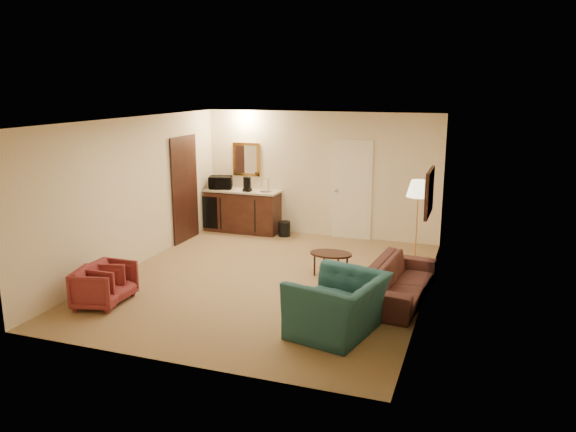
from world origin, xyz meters
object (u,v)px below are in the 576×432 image
teal_armchair (338,296)px  coffee_table (331,264)px  rose_chair_far (109,280)px  coffee_maker (247,184)px  floor_lamp (417,224)px  sofa (399,275)px  microwave (220,181)px  waste_bin (284,229)px  rose_chair_near (98,286)px  wetbar_cabinet (243,211)px

teal_armchair → coffee_table: 2.23m
teal_armchair → rose_chair_far: 3.49m
coffee_table → coffee_maker: bearing=139.0°
coffee_table → floor_lamp: floor_lamp is taller
sofa → microwave: microwave is taller
waste_bin → coffee_maker: coffee_maker is taller
rose_chair_near → rose_chair_far: (0.00, 0.27, 0.00)m
floor_lamp → waste_bin: bearing=157.0°
sofa → rose_chair_near: bearing=118.4°
teal_armchair → rose_chair_far: size_ratio=1.87×
sofa → microwave: 5.20m
sofa → waste_bin: 3.97m
coffee_table → teal_armchair: bearing=-72.7°
coffee_table → coffee_maker: 3.31m
wetbar_cabinet → coffee_maker: coffee_maker is taller
teal_armchair → coffee_maker: bearing=-131.0°
floor_lamp → microwave: 4.54m
rose_chair_near → waste_bin: size_ratio=1.99×
rose_chair_far → waste_bin: rose_chair_far is taller
rose_chair_near → rose_chair_far: 0.27m
coffee_table → floor_lamp: 1.68m
waste_bin → microwave: microwave is taller
rose_chair_far → coffee_table: (2.82, 2.12, -0.11)m
rose_chair_near → teal_armchair: bearing=-99.2°
microwave → coffee_maker: (0.66, -0.08, -0.01)m
teal_armchair → microwave: bearing=-126.0°
wetbar_cabinet → sofa: bearing=-37.0°
floor_lamp → coffee_maker: (-3.69, 1.18, 0.29)m
microwave → coffee_maker: size_ratio=1.59×
rose_chair_near → sofa: bearing=-80.6°
sofa → teal_armchair: size_ratio=1.67×
coffee_table → waste_bin: size_ratio=2.25×
coffee_table → sofa: bearing=-28.2°
rose_chair_near → floor_lamp: 5.29m
floor_lamp → microwave: floor_lamp is taller
coffee_maker → rose_chair_far: bearing=-109.1°
sofa → floor_lamp: (0.05, 1.58, 0.40)m
rose_chair_near → rose_chair_far: size_ratio=1.00×
floor_lamp → waste_bin: (-2.87, 1.22, -0.62)m
coffee_maker → sofa: bearing=-50.6°
rose_chair_near → coffee_table: (2.82, 2.38, -0.11)m
sofa → rose_chair_near: (-4.05, -1.72, -0.07)m
sofa → rose_chair_near: sofa is taller
wetbar_cabinet → rose_chair_far: (-0.25, -4.32, -0.14)m
coffee_table → waste_bin: bearing=126.7°
sofa → coffee_table: 1.40m
sofa → coffee_maker: 4.61m
rose_chair_far → coffee_table: rose_chair_far is taller
rose_chair_near → coffee_maker: size_ratio=2.04×
floor_lamp → coffee_table: bearing=-144.3°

